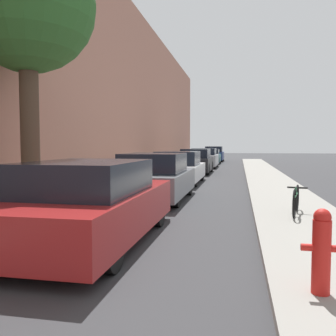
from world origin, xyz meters
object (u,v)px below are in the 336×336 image
parked_car_black (196,162)px  parked_car_navy (214,154)px  parked_car_grey (155,178)px  bicycle (296,200)px  parked_car_red (90,204)px  parked_car_teal (210,157)px  fire_hydrant (321,250)px  parked_car_silver (204,158)px  parked_car_white (179,168)px  street_tree_near (27,6)px

parked_car_black → parked_car_navy: (-0.04, 15.70, 0.03)m
parked_car_navy → parked_car_grey: bearing=-89.9°
bicycle → parked_car_red: bearing=-132.7°
parked_car_grey → parked_car_black: parked_car_black is taller
parked_car_red → parked_car_grey: size_ratio=1.11×
parked_car_red → parked_car_teal: 25.95m
parked_car_red → fire_hydrant: size_ratio=4.94×
parked_car_red → parked_car_grey: 4.79m
parked_car_red → parked_car_silver: size_ratio=1.12×
parked_car_teal → fire_hydrant: parked_car_teal is taller
parked_car_silver → parked_car_white: bearing=-90.2°
parked_car_red → parked_car_navy: size_ratio=1.12×
parked_car_grey → fire_hydrant: parked_car_grey is taller
parked_car_grey → parked_car_black: 10.37m
parked_car_black → street_tree_near: bearing=-98.2°
parked_car_grey → parked_car_silver: bearing=90.1°
parked_car_grey → parked_car_black: size_ratio=0.95×
parked_car_teal → street_tree_near: 24.92m
parked_car_navy → street_tree_near: 29.76m
parked_car_silver → parked_car_red: bearing=-89.9°
parked_car_black → bicycle: parked_car_black is taller
parked_car_grey → parked_car_silver: 15.73m
parked_car_grey → bicycle: (3.71, -2.20, -0.23)m
parked_car_teal → bicycle: parked_car_teal is taller
parked_car_grey → parked_car_teal: bearing=90.2°
bicycle → street_tree_near: bearing=-156.1°
parked_car_navy → parked_car_white: bearing=-90.1°
parked_car_grey → fire_hydrant: 7.36m
parked_car_black → parked_car_grey: bearing=-90.1°
parked_car_teal → parked_car_silver: bearing=-89.7°
parked_car_black → bicycle: (3.70, -12.57, -0.24)m
parked_car_white → parked_car_red: bearing=-89.4°
parked_car_red → fire_hydrant: (3.30, -1.78, -0.08)m
parked_car_white → parked_car_teal: bearing=89.9°
parked_car_black → parked_car_silver: (-0.04, 5.36, -0.00)m
parked_car_teal → bicycle: 23.66m
parked_car_navy → bicycle: 28.52m
parked_car_black → parked_car_silver: bearing=90.4°
street_tree_near → parked_car_white: bearing=76.9°
parked_car_grey → parked_car_red: bearing=-89.8°
parked_car_white → bicycle: parked_car_white is taller
parked_car_white → parked_car_navy: size_ratio=1.05×
parked_car_red → bicycle: parked_car_red is taller
parked_car_teal → parked_car_navy: (0.03, 4.91, 0.09)m
parked_car_silver → fire_hydrant: bearing=-81.5°
parked_car_silver → street_tree_near: street_tree_near is taller
parked_car_grey → bicycle: bearing=-30.7°
fire_hydrant → bicycle: (0.40, 4.37, -0.14)m
parked_car_silver → bicycle: bearing=-78.2°
parked_car_white → street_tree_near: street_tree_near is taller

